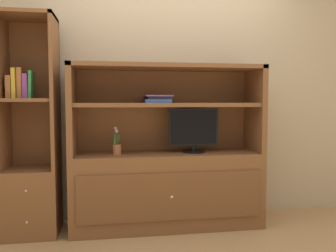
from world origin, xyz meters
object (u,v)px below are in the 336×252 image
object	(u,v)px
magazine_stack	(157,99)
upright_book_row	(20,85)
tv_monitor	(193,130)
potted_plant	(117,147)
bookshelf_tall	(32,164)
media_console	(167,174)

from	to	relation	value
magazine_stack	upright_book_row	xyz separation A→B (m)	(-1.18, 0.00, 0.12)
tv_monitor	potted_plant	world-z (taller)	tv_monitor
potted_plant	bookshelf_tall	distance (m)	0.75
potted_plant	upright_book_row	distance (m)	0.97
media_console	tv_monitor	size ratio (longest dim) A/B	3.75
tv_monitor	bookshelf_tall	bearing A→B (deg)	179.42
magazine_stack	bookshelf_tall	world-z (taller)	bookshelf_tall
tv_monitor	potted_plant	xyz separation A→B (m)	(-0.70, -0.02, -0.14)
bookshelf_tall	upright_book_row	distance (m)	0.69
potted_plant	magazine_stack	size ratio (longest dim) A/B	0.74
tv_monitor	magazine_stack	distance (m)	0.44
tv_monitor	potted_plant	distance (m)	0.72
media_console	magazine_stack	xyz separation A→B (m)	(-0.09, -0.01, 0.69)
media_console	upright_book_row	bearing A→B (deg)	-179.80
upright_book_row	bookshelf_tall	bearing A→B (deg)	9.00
magazine_stack	bookshelf_tall	xyz separation A→B (m)	(-1.10, 0.01, -0.56)
bookshelf_tall	tv_monitor	bearing A→B (deg)	-0.58
tv_monitor	potted_plant	bearing A→B (deg)	-178.64
tv_monitor	potted_plant	size ratio (longest dim) A/B	1.82
tv_monitor	upright_book_row	world-z (taller)	upright_book_row
upright_book_row	media_console	bearing A→B (deg)	0.20
potted_plant	media_console	bearing A→B (deg)	3.00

